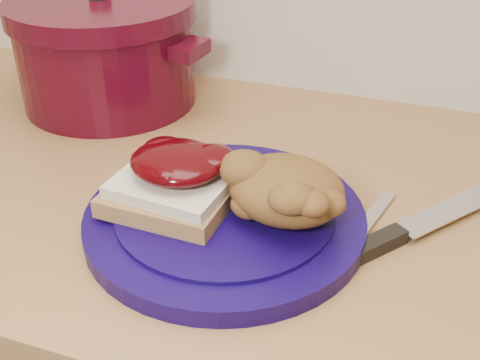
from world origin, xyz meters
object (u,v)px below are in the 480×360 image
(butter_knife, at_px, (359,233))
(pepper_grinder, at_px, (69,48))
(plate, at_px, (225,219))
(chef_knife, at_px, (391,237))
(dutch_oven, at_px, (106,51))

(butter_knife, height_order, pepper_grinder, pepper_grinder)
(plate, xyz_separation_m, butter_knife, (0.14, 0.03, -0.01))
(chef_knife, height_order, pepper_grinder, pepper_grinder)
(plate, distance_m, chef_knife, 0.17)
(chef_knife, relative_size, butter_knife, 1.31)
(plate, xyz_separation_m, chef_knife, (0.17, 0.03, -0.00))
(dutch_oven, bearing_deg, pepper_grinder, 164.49)
(plate, distance_m, pepper_grinder, 0.45)
(plate, height_order, chef_knife, plate)
(butter_knife, height_order, dutch_oven, dutch_oven)
(butter_knife, relative_size, dutch_oven, 0.57)
(butter_knife, xyz_separation_m, dutch_oven, (-0.42, 0.22, 0.08))
(dutch_oven, relative_size, pepper_grinder, 2.48)
(plate, distance_m, dutch_oven, 0.38)
(butter_knife, xyz_separation_m, pepper_grinder, (-0.50, 0.24, 0.06))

